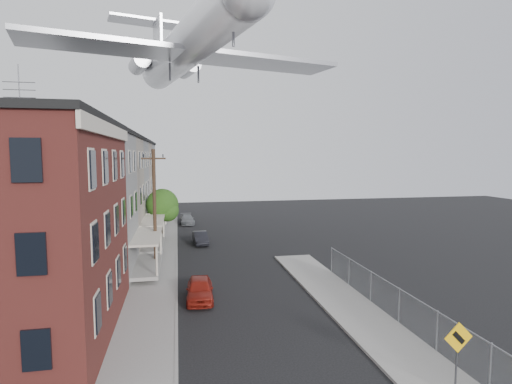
# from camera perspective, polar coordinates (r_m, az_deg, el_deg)

# --- Properties ---
(sidewalk_left) EXTENTS (3.00, 62.00, 0.12)m
(sidewalk_left) POSITION_cam_1_polar(r_m,az_deg,el_deg) (37.73, -13.49, -7.86)
(sidewalk_left) COLOR gray
(sidewalk_left) RESTS_ON ground
(sidewalk_right) EXTENTS (3.00, 26.00, 0.12)m
(sidewalk_right) POSITION_cam_1_polar(r_m,az_deg,el_deg) (22.60, 14.91, -16.97)
(sidewalk_right) COLOR gray
(sidewalk_right) RESTS_ON ground
(curb_left) EXTENTS (0.15, 62.00, 0.14)m
(curb_left) POSITION_cam_1_polar(r_m,az_deg,el_deg) (37.69, -11.27, -7.81)
(curb_left) COLOR gray
(curb_left) RESTS_ON ground
(curb_right) EXTENTS (0.15, 26.00, 0.14)m
(curb_right) POSITION_cam_1_polar(r_m,az_deg,el_deg) (22.03, 11.36, -17.46)
(curb_right) COLOR gray
(curb_right) RESTS_ON ground
(row_house_a) EXTENTS (11.98, 7.00, 10.30)m
(row_house_a) POSITION_cam_1_polar(r_m,az_deg,el_deg) (30.52, -26.48, -1.70)
(row_house_a) COLOR slate
(row_house_a) RESTS_ON ground
(row_house_b) EXTENTS (11.98, 7.00, 10.30)m
(row_house_b) POSITION_cam_1_polar(r_m,az_deg,el_deg) (37.28, -23.66, -0.42)
(row_house_b) COLOR #716759
(row_house_b) RESTS_ON ground
(row_house_c) EXTENTS (11.98, 7.00, 10.30)m
(row_house_c) POSITION_cam_1_polar(r_m,az_deg,el_deg) (44.11, -21.71, 0.47)
(row_house_c) COLOR slate
(row_house_c) RESTS_ON ground
(row_house_d) EXTENTS (11.98, 7.00, 10.30)m
(row_house_d) POSITION_cam_1_polar(r_m,az_deg,el_deg) (50.99, -20.29, 1.12)
(row_house_d) COLOR #716759
(row_house_d) RESTS_ON ground
(row_house_e) EXTENTS (11.98, 7.00, 10.30)m
(row_house_e) POSITION_cam_1_polar(r_m,az_deg,el_deg) (57.90, -19.20, 1.62)
(row_house_e) COLOR slate
(row_house_e) RESTS_ON ground
(chainlink_fence) EXTENTS (0.06, 18.06, 1.90)m
(chainlink_fence) POSITION_cam_1_polar(r_m,az_deg,el_deg) (22.13, 19.77, -15.00)
(chainlink_fence) COLOR gray
(chainlink_fence) RESTS_ON ground
(warning_sign) EXTENTS (1.10, 0.11, 2.80)m
(warning_sign) POSITION_cam_1_polar(r_m,az_deg,el_deg) (16.47, 26.85, -19.20)
(warning_sign) COLOR #515156
(warning_sign) RESTS_ON ground
(utility_pole) EXTENTS (1.80, 0.26, 9.00)m
(utility_pole) POSITION_cam_1_polar(r_m,az_deg,el_deg) (31.02, -14.29, -2.05)
(utility_pole) COLOR black
(utility_pole) RESTS_ON ground
(street_tree) EXTENTS (3.22, 3.20, 5.20)m
(street_tree) POSITION_cam_1_polar(r_m,az_deg,el_deg) (40.99, -13.06, -1.99)
(street_tree) COLOR black
(street_tree) RESTS_ON ground
(car_near) EXTENTS (1.75, 3.93, 1.31)m
(car_near) POSITION_cam_1_polar(r_m,az_deg,el_deg) (24.48, -8.04, -13.58)
(car_near) COLOR maroon
(car_near) RESTS_ON ground
(car_mid) EXTENTS (1.48, 3.68, 1.19)m
(car_mid) POSITION_cam_1_polar(r_m,az_deg,el_deg) (39.00, -7.95, -6.53)
(car_mid) COLOR black
(car_mid) RESTS_ON ground
(car_far) EXTENTS (1.86, 4.13, 1.17)m
(car_far) POSITION_cam_1_polar(r_m,az_deg,el_deg) (50.41, -9.82, -3.87)
(car_far) COLOR slate
(car_far) RESTS_ON ground
(airplane) EXTENTS (24.97, 28.55, 8.22)m
(airplane) POSITION_cam_1_polar(r_m,az_deg,el_deg) (35.85, -10.10, 19.63)
(airplane) COLOR white
(airplane) RESTS_ON ground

